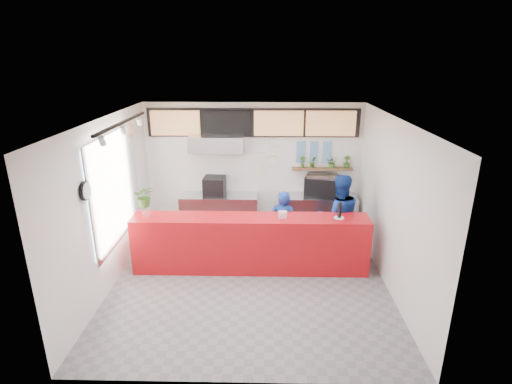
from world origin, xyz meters
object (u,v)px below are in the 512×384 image
at_px(panini_oven, 215,186).
at_px(staff_center, 283,226).
at_px(espresso_machine, 321,186).
at_px(staff_right, 338,217).
at_px(pepper_mill, 340,210).
at_px(service_counter, 250,243).

distance_m(panini_oven, staff_center, 2.08).
bearing_deg(staff_center, espresso_machine, -111.68).
relative_size(espresso_machine, staff_right, 0.41).
bearing_deg(espresso_machine, panini_oven, -165.45).
distance_m(panini_oven, pepper_mill, 3.14).
height_order(service_counter, pepper_mill, pepper_mill).
bearing_deg(service_counter, pepper_mill, -0.34).
bearing_deg(panini_oven, staff_right, -22.66).
height_order(service_counter, panini_oven, panini_oven).
bearing_deg(staff_right, service_counter, 13.23).
xyz_separation_m(panini_oven, pepper_mill, (2.56, -1.81, 0.14)).
height_order(panini_oven, staff_center, staff_center).
height_order(panini_oven, espresso_machine, espresso_machine).
bearing_deg(panini_oven, pepper_mill, -32.42).
relative_size(staff_center, staff_right, 0.82).
relative_size(service_counter, staff_center, 3.06).
bearing_deg(espresso_machine, service_counter, -116.64).
xyz_separation_m(staff_center, staff_right, (1.12, 0.08, 0.16)).
bearing_deg(espresso_machine, pepper_mill, -72.56).
relative_size(panini_oven, pepper_mill, 1.73).
bearing_deg(staff_right, panini_oven, -29.04).
bearing_deg(staff_center, pepper_mill, 168.79).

